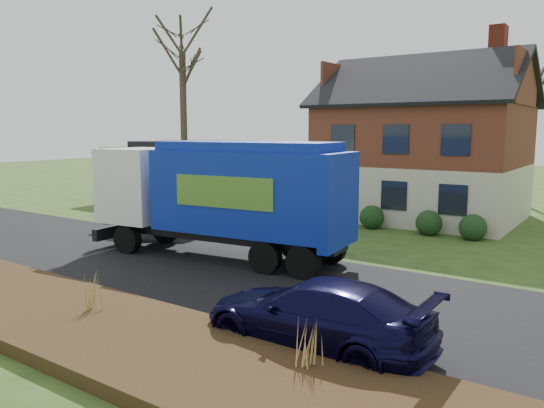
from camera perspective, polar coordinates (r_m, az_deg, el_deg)
The scene contains 12 objects.
ground at distance 16.96m, azimuth -6.87°, elevation -7.18°, with size 120.00×120.00×0.00m, color #2A4617.
road at distance 16.95m, azimuth -6.87°, elevation -7.14°, with size 80.00×7.00×0.02m, color black.
mulch_verge at distance 13.60m, azimuth -22.14°, elevation -10.93°, with size 80.00×3.50×0.30m, color black.
main_house at distance 27.76m, azimuth 15.01°, elevation 6.93°, with size 12.95×8.95×9.26m.
ranch_house at distance 34.16m, azimuth -7.53°, elevation 3.57°, with size 9.80×8.20×3.70m.
garbage_truck at distance 18.13m, azimuth -5.30°, elevation 1.33°, with size 9.63×3.51×4.03m.
silver_sedan at distance 23.73m, azimuth -12.26°, elevation -0.92°, with size 1.72×4.93×1.62m, color #A4A6AC.
navy_wagon at distance 11.04m, azimuth 4.77°, elevation -11.69°, with size 1.99×4.90×1.42m, color black.
tree_front_west at distance 28.35m, azimuth -9.71°, elevation 18.31°, with size 3.90×3.90×11.58m.
tree_back at distance 33.78m, azimuth 26.64°, elevation 14.04°, with size 3.20×3.20×10.14m.
grass_clump_mid at distance 13.02m, azimuth -18.57°, elevation -8.93°, with size 0.30×0.25×0.85m.
grass_clump_east at distance 9.55m, azimuth 3.98°, elevation -14.81°, with size 0.34×0.28×0.85m.
Camera 1 is at (10.91, -12.20, 4.43)m, focal length 35.00 mm.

